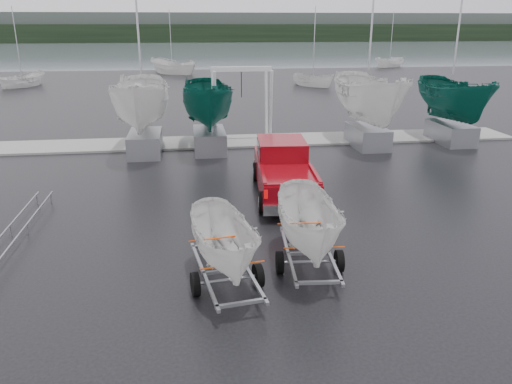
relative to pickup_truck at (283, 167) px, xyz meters
name	(u,v)px	position (x,y,z in m)	size (l,w,h in m)	color
ground_plane	(306,232)	(0.00, -4.01, -1.02)	(120.00, 120.00, 0.00)	black
lake	(202,54)	(0.00, 95.99, -1.03)	(300.00, 300.00, 0.00)	slate
dock	(253,141)	(0.00, 8.99, -0.97)	(30.00, 3.00, 0.12)	#989893
treeline	(195,33)	(0.00, 165.99, 1.98)	(300.00, 8.00, 6.00)	black
far_hill	(194,27)	(0.00, 173.99, 3.98)	(300.00, 6.00, 10.00)	#4C5651
pickup_truck	(283,167)	(0.00, 0.00, 0.00)	(2.55, 6.04, 1.96)	maroon
trailer_hitched	(311,179)	(-0.52, -6.43, 1.53)	(1.82, 3.68, 4.69)	#919499
trailer_parked	(224,200)	(-2.82, -7.12, 1.32)	(1.85, 3.73, 4.30)	#919499
boat_hoist	(241,94)	(-0.64, 8.99, 1.65)	(3.30, 2.18, 4.12)	silver
keelboat_0	(140,64)	(-5.80, 6.99, 3.42)	(2.79, 3.20, 10.97)	#919499
keelboat_1	(207,72)	(-2.53, 7.19, 3.03)	(2.55, 3.20, 7.88)	#919499
keelboat_2	(373,61)	(5.93, 6.99, 3.47)	(2.82, 3.20, 11.00)	#919499
keelboat_3	(458,69)	(10.86, 7.29, 2.97)	(2.51, 3.20, 10.68)	#919499
mast_rack_0	(18,225)	(-9.00, -3.01, -0.67)	(0.56, 6.50, 0.06)	#919499
moored_boat_0	(23,87)	(-20.66, 37.79, -1.02)	(3.08, 3.10, 10.97)	silver
moored_boat_1	(172,74)	(-5.39, 49.94, -1.02)	(4.32, 4.32, 12.01)	silver
moored_boat_2	(313,86)	(9.68, 34.09, -1.02)	(2.96, 2.98, 10.82)	silver
moored_boat_3	(389,67)	(27.09, 56.12, -1.02)	(3.29, 3.26, 11.13)	silver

